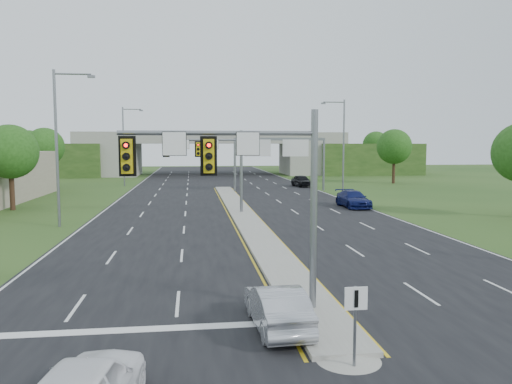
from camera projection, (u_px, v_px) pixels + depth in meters
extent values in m
plane|color=#264619|center=(312.00, 312.00, 17.42)|extent=(240.00, 240.00, 0.00)
cube|color=black|center=(232.00, 200.00, 51.97)|extent=(24.00, 160.00, 0.02)
cube|color=gray|center=(244.00, 216.00, 40.11)|extent=(2.00, 54.00, 0.16)
cone|color=gray|center=(348.00, 357.00, 13.46)|extent=(2.00, 2.00, 0.16)
cube|color=gold|center=(230.00, 217.00, 39.97)|extent=(0.12, 54.00, 0.01)
cube|color=gold|center=(258.00, 217.00, 40.27)|extent=(0.12, 54.00, 0.01)
cube|color=silver|center=(116.00, 202.00, 50.46)|extent=(0.12, 160.00, 0.01)
cube|color=silver|center=(341.00, 199.00, 53.48)|extent=(0.12, 160.00, 0.01)
cube|color=silver|center=(117.00, 330.00, 15.60)|extent=(10.50, 0.50, 0.01)
cylinder|color=slate|center=(314.00, 213.00, 17.08)|extent=(0.24, 0.24, 7.00)
cylinder|color=slate|center=(218.00, 133.00, 16.41)|extent=(6.50, 0.16, 0.16)
cube|color=gold|center=(209.00, 156.00, 16.20)|extent=(0.35, 0.25, 1.10)
cube|color=gold|center=(127.00, 156.00, 15.86)|extent=(0.35, 0.25, 1.10)
cube|color=black|center=(209.00, 156.00, 16.33)|extent=(0.55, 0.04, 1.30)
cube|color=black|center=(127.00, 156.00, 16.00)|extent=(0.55, 0.04, 1.30)
sphere|color=#FF0C05|center=(209.00, 145.00, 16.03)|extent=(0.20, 0.20, 0.20)
sphere|color=#FF0C05|center=(126.00, 145.00, 15.70)|extent=(0.20, 0.20, 0.20)
cube|color=white|center=(174.00, 144.00, 16.16)|extent=(0.75, 0.04, 0.75)
cube|color=white|center=(248.00, 144.00, 16.47)|extent=(0.75, 0.04, 0.75)
cylinder|color=slate|center=(241.00, 172.00, 41.77)|extent=(0.24, 0.24, 7.00)
cylinder|color=slate|center=(202.00, 140.00, 41.09)|extent=(6.50, 0.16, 0.16)
cube|color=gold|center=(198.00, 149.00, 40.88)|extent=(0.35, 0.25, 1.10)
cube|color=gold|center=(166.00, 149.00, 40.54)|extent=(0.35, 0.25, 1.10)
cube|color=black|center=(198.00, 149.00, 41.01)|extent=(0.55, 0.04, 1.30)
cube|color=black|center=(166.00, 149.00, 40.68)|extent=(0.55, 0.04, 1.30)
sphere|color=#FF0C05|center=(198.00, 145.00, 40.71)|extent=(0.20, 0.20, 0.20)
sphere|color=#FF0C05|center=(166.00, 145.00, 40.38)|extent=(0.20, 0.20, 0.20)
cube|color=white|center=(185.00, 144.00, 40.84)|extent=(0.75, 0.04, 0.75)
cube|color=white|center=(214.00, 144.00, 41.15)|extent=(0.75, 0.04, 0.75)
cylinder|color=slate|center=(355.00, 328.00, 12.87)|extent=(0.08, 0.08, 2.20)
cube|color=white|center=(356.00, 298.00, 12.74)|extent=(0.60, 0.04, 0.60)
cube|color=black|center=(356.00, 299.00, 12.71)|extent=(0.10, 0.02, 0.45)
cylinder|color=slate|center=(235.00, 165.00, 61.68)|extent=(0.28, 0.28, 6.60)
cylinder|color=slate|center=(324.00, 165.00, 63.13)|extent=(0.28, 0.28, 6.60)
cube|color=slate|center=(280.00, 139.00, 62.10)|extent=(11.50, 0.35, 0.35)
cube|color=#0C5916|center=(257.00, 148.00, 61.64)|extent=(3.20, 0.08, 2.00)
cube|color=#0C5916|center=(296.00, 148.00, 62.26)|extent=(3.20, 0.08, 2.00)
cube|color=silver|center=(258.00, 148.00, 61.59)|extent=(3.30, 0.03, 2.10)
cube|color=silver|center=(296.00, 148.00, 62.21)|extent=(3.30, 0.03, 2.10)
cube|color=gray|center=(123.00, 160.00, 93.94)|extent=(6.00, 12.00, 6.00)
cube|color=gray|center=(299.00, 159.00, 98.29)|extent=(6.00, 12.00, 6.00)
cube|color=#264619|center=(51.00, 160.00, 92.27)|extent=(20.00, 14.00, 6.00)
cube|color=#264619|center=(363.00, 159.00, 99.95)|extent=(20.00, 14.00, 6.00)
cube|color=gray|center=(213.00, 140.00, 95.77)|extent=(50.00, 12.00, 1.20)
cube|color=gray|center=(214.00, 134.00, 89.94)|extent=(50.00, 0.40, 0.90)
cube|color=gray|center=(212.00, 136.00, 101.39)|extent=(50.00, 0.40, 0.90)
cylinder|color=slate|center=(57.00, 149.00, 34.91)|extent=(0.20, 0.20, 11.00)
cylinder|color=slate|center=(73.00, 74.00, 34.58)|extent=(2.50, 0.12, 0.12)
cube|color=slate|center=(91.00, 77.00, 34.75)|extent=(0.50, 0.25, 0.18)
cylinder|color=slate|center=(124.00, 147.00, 69.47)|extent=(0.20, 0.20, 11.00)
cylinder|color=slate|center=(132.00, 109.00, 69.13)|extent=(2.50, 0.12, 0.12)
cube|color=slate|center=(141.00, 110.00, 69.31)|extent=(0.50, 0.25, 0.18)
cylinder|color=slate|center=(344.00, 147.00, 58.11)|extent=(0.20, 0.20, 11.00)
cylinder|color=slate|center=(334.00, 102.00, 57.46)|extent=(2.50, 0.12, 0.12)
cube|color=slate|center=(323.00, 103.00, 57.31)|extent=(0.50, 0.25, 0.18)
cylinder|color=#382316|center=(12.00, 188.00, 44.28)|extent=(0.44, 0.44, 4.00)
sphere|color=#1E4612|center=(10.00, 152.00, 43.98)|extent=(4.80, 4.80, 4.80)
cylinder|color=#382316|center=(46.00, 172.00, 68.44)|extent=(0.44, 0.44, 4.25)
sphere|color=#1E4612|center=(45.00, 147.00, 68.12)|extent=(5.20, 5.20, 5.20)
cylinder|color=#382316|center=(394.00, 169.00, 74.84)|extent=(0.44, 0.44, 4.25)
sphere|color=#1E4612|center=(394.00, 147.00, 74.52)|extent=(5.20, 5.20, 5.20)
cylinder|color=#382316|center=(30.00, 162.00, 105.14)|extent=(0.44, 0.44, 4.50)
sphere|color=#1E4612|center=(29.00, 144.00, 104.80)|extent=(6.00, 6.00, 6.00)
cylinder|color=#382316|center=(98.00, 162.00, 106.94)|extent=(0.44, 0.44, 4.25)
sphere|color=#1E4612|center=(98.00, 146.00, 106.62)|extent=(5.60, 5.60, 5.60)
cylinder|color=#382316|center=(316.00, 161.00, 113.09)|extent=(0.44, 0.44, 4.25)
sphere|color=#1E4612|center=(316.00, 146.00, 112.76)|extent=(5.60, 5.60, 5.60)
cylinder|color=#382316|center=(376.00, 160.00, 114.86)|extent=(0.44, 0.44, 4.50)
sphere|color=#1E4612|center=(376.00, 144.00, 114.52)|extent=(6.00, 6.00, 6.00)
imported|color=#B3B4BC|center=(277.00, 307.00, 15.77)|extent=(1.69, 4.27, 1.38)
imported|color=#0D144E|center=(353.00, 199.00, 46.23)|extent=(2.29, 5.34, 1.53)
imported|color=black|center=(302.00, 181.00, 69.04)|extent=(2.48, 4.91, 1.60)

